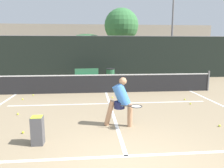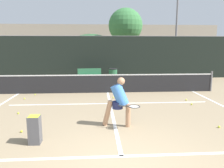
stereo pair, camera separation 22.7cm
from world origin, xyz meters
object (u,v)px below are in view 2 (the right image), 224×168
(courtside_bench, at_px, (90,74))
(parked_car, at_px, (139,65))
(ball_hopper, at_px, (35,129))
(trash_bin, at_px, (113,75))
(player_practicing, at_px, (119,100))

(courtside_bench, xyz_separation_m, parked_car, (4.38, 5.21, 0.11))
(ball_hopper, relative_size, trash_bin, 0.82)
(player_practicing, bearing_deg, ball_hopper, -140.99)
(trash_bin, height_order, parked_car, parked_car)
(ball_hopper, xyz_separation_m, trash_bin, (2.60, 9.38, 0.06))
(courtside_bench, height_order, trash_bin, trash_bin)
(ball_hopper, height_order, trash_bin, trash_bin)
(player_practicing, height_order, parked_car, player_practicing)
(trash_bin, bearing_deg, courtside_bench, 175.39)
(courtside_bench, bearing_deg, trash_bin, -9.15)
(trash_bin, bearing_deg, ball_hopper, -105.50)
(ball_hopper, distance_m, trash_bin, 9.73)
(player_practicing, relative_size, parked_car, 0.34)
(ball_hopper, distance_m, courtside_bench, 9.56)
(player_practicing, bearing_deg, courtside_bench, 111.51)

